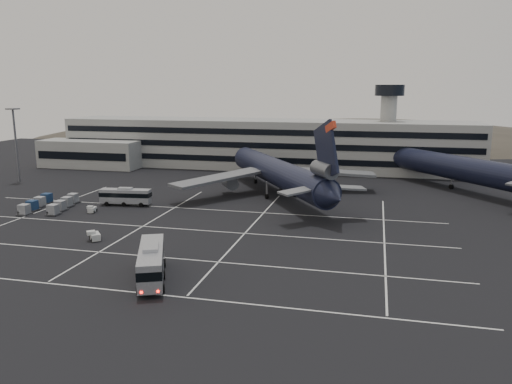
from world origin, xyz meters
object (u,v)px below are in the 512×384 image
trijet_main (279,173)px  tug_a (92,209)px  uld_cluster (50,204)px  bus_far (126,196)px  bus_near (151,261)px

trijet_main → tug_a: 38.97m
tug_a → uld_cluster: (-9.61, 0.74, 0.38)m
bus_far → tug_a: size_ratio=4.49×
tug_a → uld_cluster: bearing=162.4°
bus_near → bus_far: (-22.35, 35.53, -0.44)m
bus_near → tug_a: 38.46m
trijet_main → tug_a: size_ratio=22.23×
bus_near → trijet_main: bearing=60.4°
bus_near → uld_cluster: 45.90m
trijet_main → uld_cluster: bearing=175.8°
uld_cluster → trijet_main: bearing=27.7°
trijet_main → bus_near: 51.33m
bus_near → uld_cluster: (-35.30, 29.31, -1.43)m
bus_near → bus_far: bus_near is taller
bus_far → tug_a: 7.85m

